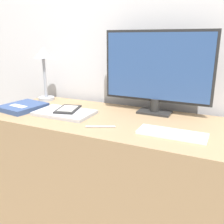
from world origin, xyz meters
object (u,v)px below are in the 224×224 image
object	(u,v)px
keyboard	(172,133)
ereader	(68,109)
notebook	(23,107)
desk_lamp	(44,64)
monitor	(157,70)
pen	(100,127)
laptop	(65,113)

from	to	relation	value
keyboard	ereader	xyz separation A→B (m)	(-0.61, 0.08, 0.02)
keyboard	notebook	xyz separation A→B (m)	(-0.91, 0.03, 0.01)
keyboard	desk_lamp	size ratio (longest dim) A/B	0.86
keyboard	notebook	world-z (taller)	notebook
monitor	keyboard	xyz separation A→B (m)	(0.16, -0.29, -0.24)
ereader	pen	bearing A→B (deg)	-25.66
notebook	keyboard	bearing A→B (deg)	-2.10
desk_lamp	pen	xyz separation A→B (m)	(0.60, -0.34, -0.24)
monitor	ereader	bearing A→B (deg)	-155.05
monitor	keyboard	world-z (taller)	monitor
laptop	ereader	distance (m)	0.03
laptop	ereader	world-z (taller)	ereader
laptop	notebook	distance (m)	0.29
ereader	pen	distance (m)	0.31
keyboard	laptop	bearing A→B (deg)	174.93
laptop	notebook	xyz separation A→B (m)	(-0.29, -0.02, 0.01)
desk_lamp	notebook	size ratio (longest dim) A/B	1.36
desk_lamp	pen	bearing A→B (deg)	-29.08
ereader	notebook	xyz separation A→B (m)	(-0.29, -0.05, -0.01)
laptop	desk_lamp	distance (m)	0.46
monitor	keyboard	size ratio (longest dim) A/B	2.00
pen	keyboard	bearing A→B (deg)	8.75
keyboard	monitor	bearing A→B (deg)	119.01
ereader	desk_lamp	distance (m)	0.44
monitor	notebook	distance (m)	0.82
monitor	desk_lamp	xyz separation A→B (m)	(-0.77, -0.01, 0.00)
notebook	pen	distance (m)	0.58
ereader	laptop	bearing A→B (deg)	-93.25
desk_lamp	ereader	bearing A→B (deg)	-31.91
notebook	monitor	bearing A→B (deg)	19.35
laptop	notebook	size ratio (longest dim) A/B	1.24
ereader	desk_lamp	size ratio (longest dim) A/B	0.55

